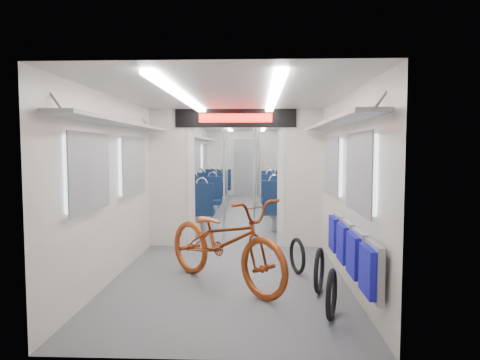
% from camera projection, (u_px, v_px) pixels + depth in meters
% --- Properties ---
extents(carriage, '(12.00, 12.02, 2.31)m').
position_uv_depth(carriage, '(240.00, 156.00, 8.93)').
color(carriage, '#515456').
rests_on(carriage, ground).
extents(bicycle, '(1.95, 1.96, 1.08)m').
position_uv_depth(bicycle, '(224.00, 241.00, 5.12)').
color(bicycle, '#913A15').
rests_on(bicycle, ground).
extents(flip_bench, '(0.12, 2.09, 0.49)m').
position_uv_depth(flip_bench, '(351.00, 249.00, 4.55)').
color(flip_bench, gray).
rests_on(flip_bench, carriage).
extents(bike_hoop_a, '(0.20, 0.49, 0.50)m').
position_uv_depth(bike_hoop_a, '(332.00, 297.00, 4.09)').
color(bike_hoop_a, black).
rests_on(bike_hoop_a, ground).
extents(bike_hoop_b, '(0.20, 0.51, 0.52)m').
position_uv_depth(bike_hoop_b, '(319.00, 273.00, 4.86)').
color(bike_hoop_b, black).
rests_on(bike_hoop_b, ground).
extents(bike_hoop_c, '(0.19, 0.47, 0.47)m').
position_uv_depth(bike_hoop_c, '(297.00, 258.00, 5.62)').
color(bike_hoop_c, black).
rests_on(bike_hoop_c, ground).
extents(seat_bay_near_left, '(0.91, 2.09, 1.10)m').
position_uv_depth(seat_bay_near_left, '(197.00, 200.00, 9.23)').
color(seat_bay_near_left, '#0C1A36').
rests_on(seat_bay_near_left, ground).
extents(seat_bay_near_right, '(0.94, 2.24, 1.15)m').
position_uv_depth(seat_bay_near_right, '(283.00, 198.00, 9.37)').
color(seat_bay_near_right, '#0C1A36').
rests_on(seat_bay_near_right, ground).
extents(seat_bay_far_left, '(0.92, 2.11, 1.11)m').
position_uv_depth(seat_bay_far_left, '(214.00, 186.00, 12.76)').
color(seat_bay_far_left, '#0C1A36').
rests_on(seat_bay_far_left, ground).
extents(seat_bay_far_right, '(0.88, 1.92, 1.05)m').
position_uv_depth(seat_bay_far_right, '(276.00, 186.00, 12.95)').
color(seat_bay_far_right, '#0C1A36').
rests_on(seat_bay_far_right, ground).
extents(stanchion_near_left, '(0.05, 0.05, 2.30)m').
position_uv_depth(stanchion_near_left, '(224.00, 176.00, 7.93)').
color(stanchion_near_left, silver).
rests_on(stanchion_near_left, ground).
extents(stanchion_near_right, '(0.05, 0.05, 2.30)m').
position_uv_depth(stanchion_near_right, '(254.00, 176.00, 7.80)').
color(stanchion_near_right, silver).
rests_on(stanchion_near_right, ground).
extents(stanchion_far_left, '(0.05, 0.05, 2.30)m').
position_uv_depth(stanchion_far_left, '(227.00, 168.00, 10.89)').
color(stanchion_far_left, silver).
rests_on(stanchion_far_left, ground).
extents(stanchion_far_right, '(0.04, 0.04, 2.30)m').
position_uv_depth(stanchion_far_right, '(258.00, 169.00, 10.81)').
color(stanchion_far_right, silver).
rests_on(stanchion_far_right, ground).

